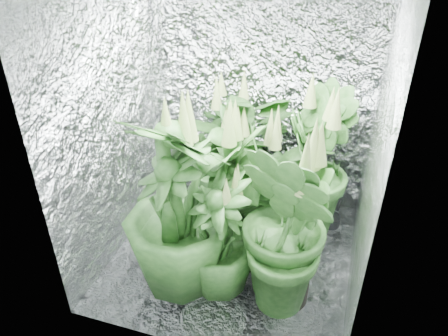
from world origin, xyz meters
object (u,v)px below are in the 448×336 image
(plant_b, at_px, (236,173))
(circulation_fan, at_px, (328,207))
(plant_a, at_px, (232,143))
(plant_h, at_px, (219,238))
(plant_d, at_px, (177,207))
(plant_f, at_px, (235,198))
(plant_g, at_px, (289,229))
(plant_c, at_px, (313,165))
(plant_e, at_px, (262,186))

(plant_b, height_order, circulation_fan, plant_b)
(plant_a, distance_m, plant_h, 1.00)
(plant_h, bearing_deg, plant_b, 97.37)
(plant_d, distance_m, plant_h, 0.32)
(plant_b, height_order, plant_h, plant_b)
(plant_f, height_order, plant_g, plant_g)
(plant_g, bearing_deg, plant_b, 127.28)
(plant_g, bearing_deg, plant_c, 87.42)
(plant_f, xyz_separation_m, plant_g, (0.38, -0.22, 0.02))
(plant_a, bearing_deg, plant_g, -57.21)
(plant_f, distance_m, plant_h, 0.28)
(plant_a, height_order, plant_c, plant_c)
(plant_c, bearing_deg, plant_b, -166.71)
(plant_a, relative_size, circulation_fan, 3.08)
(plant_e, height_order, circulation_fan, plant_e)
(plant_c, distance_m, plant_e, 0.42)
(plant_e, bearing_deg, plant_g, -61.47)
(plant_c, distance_m, circulation_fan, 0.43)
(plant_a, relative_size, plant_f, 0.98)
(plant_c, distance_m, plant_d, 1.07)
(plant_c, xyz_separation_m, circulation_fan, (0.15, 0.07, -0.39))
(plant_a, relative_size, plant_c, 0.97)
(plant_c, xyz_separation_m, plant_f, (-0.41, -0.55, -0.00))
(plant_b, height_order, plant_e, plant_e)
(plant_h, bearing_deg, plant_d, -175.35)
(plant_a, xyz_separation_m, circulation_fan, (0.80, -0.10, -0.37))
(plant_a, relative_size, plant_h, 1.27)
(plant_g, height_order, circulation_fan, plant_g)
(plant_g, relative_size, circulation_fan, 3.29)
(plant_a, relative_size, plant_b, 1.15)
(plant_e, bearing_deg, plant_b, 144.59)
(plant_e, relative_size, plant_h, 1.15)
(plant_a, bearing_deg, plant_h, -78.02)
(plant_e, height_order, plant_f, plant_f)
(plant_a, xyz_separation_m, plant_h, (0.21, -0.97, -0.11))
(plant_h, bearing_deg, plant_g, 2.78)
(plant_d, height_order, plant_g, plant_d)
(plant_b, distance_m, plant_g, 0.82)
(plant_g, xyz_separation_m, circulation_fan, (0.18, 0.85, -0.41))
(plant_f, height_order, plant_h, plant_f)
(plant_g, bearing_deg, plant_a, 122.79)
(plant_b, bearing_deg, circulation_fan, 16.39)
(plant_h, height_order, circulation_fan, plant_h)
(plant_e, bearing_deg, plant_h, -105.86)
(plant_e, xyz_separation_m, plant_g, (0.26, -0.48, 0.07))
(plant_a, distance_m, plant_f, 0.76)
(plant_c, height_order, plant_d, plant_d)
(plant_d, distance_m, plant_g, 0.66)
(plant_f, bearing_deg, plant_g, -30.65)
(plant_d, bearing_deg, plant_a, 87.21)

